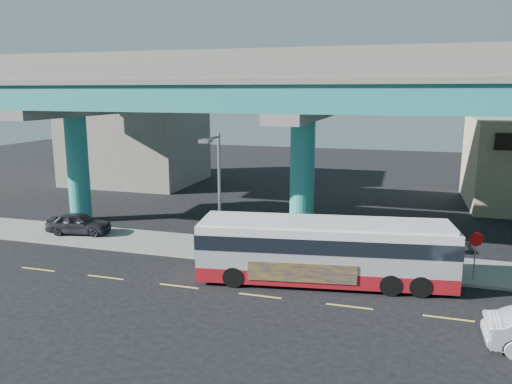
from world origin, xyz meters
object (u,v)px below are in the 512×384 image
(parked_car, at_px, (79,223))
(stop_sign, at_px, (476,246))
(street_lamp, at_px, (216,178))
(transit_bus, at_px, (325,249))

(parked_car, relative_size, stop_sign, 1.78)
(street_lamp, bearing_deg, stop_sign, 3.14)
(transit_bus, bearing_deg, stop_sign, 8.02)
(transit_bus, height_order, stop_sign, transit_bus)
(transit_bus, xyz_separation_m, parked_car, (-16.25, 3.48, -0.87))
(street_lamp, bearing_deg, transit_bus, -12.60)
(transit_bus, xyz_separation_m, street_lamp, (-6.03, 1.35, 2.91))
(transit_bus, height_order, parked_car, transit_bus)
(transit_bus, relative_size, parked_car, 2.91)
(street_lamp, xyz_separation_m, stop_sign, (12.94, 0.71, -2.76))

